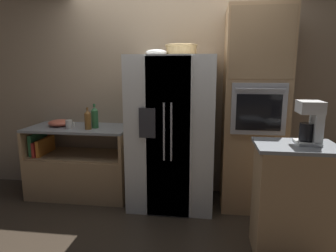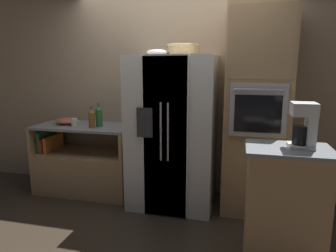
{
  "view_description": "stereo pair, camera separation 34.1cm",
  "coord_description": "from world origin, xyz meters",
  "px_view_note": "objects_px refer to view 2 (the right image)",
  "views": [
    {
      "loc": [
        0.49,
        -3.39,
        1.62
      ],
      "look_at": [
        0.04,
        -0.07,
        0.96
      ],
      "focal_mm": 32.0,
      "sensor_mm": 36.0,
      "label": 1
    },
    {
      "loc": [
        0.83,
        -3.32,
        1.62
      ],
      "look_at": [
        0.04,
        -0.07,
        0.96
      ],
      "focal_mm": 32.0,
      "sensor_mm": 36.0,
      "label": 2
    }
  ],
  "objects_px": {
    "mug": "(74,123)",
    "refrigerator": "(173,132)",
    "mixing_bowl": "(67,121)",
    "wall_oven": "(256,112)",
    "wicker_basket": "(183,49)",
    "bottle_tall": "(92,118)",
    "bottle_short": "(99,116)",
    "coffee_maker": "(306,123)",
    "fruit_bowl": "(158,52)"
  },
  "relations": [
    {
      "from": "bottle_tall",
      "to": "mug",
      "type": "bearing_deg",
      "value": 178.41
    },
    {
      "from": "wall_oven",
      "to": "wicker_basket",
      "type": "height_order",
      "value": "wall_oven"
    },
    {
      "from": "fruit_bowl",
      "to": "mug",
      "type": "relative_size",
      "value": 2.07
    },
    {
      "from": "mixing_bowl",
      "to": "coffee_maker",
      "type": "bearing_deg",
      "value": -19.54
    },
    {
      "from": "wicker_basket",
      "to": "refrigerator",
      "type": "bearing_deg",
      "value": -128.35
    },
    {
      "from": "fruit_bowl",
      "to": "mug",
      "type": "bearing_deg",
      "value": -178.13
    },
    {
      "from": "fruit_bowl",
      "to": "bottle_tall",
      "type": "height_order",
      "value": "fruit_bowl"
    },
    {
      "from": "fruit_bowl",
      "to": "coffee_maker",
      "type": "height_order",
      "value": "fruit_bowl"
    },
    {
      "from": "mug",
      "to": "wicker_basket",
      "type": "bearing_deg",
      "value": 6.62
    },
    {
      "from": "refrigerator",
      "to": "fruit_bowl",
      "type": "xyz_separation_m",
      "value": [
        -0.18,
        -0.01,
        0.91
      ]
    },
    {
      "from": "wall_oven",
      "to": "coffee_maker",
      "type": "bearing_deg",
      "value": -70.73
    },
    {
      "from": "wall_oven",
      "to": "bottle_short",
      "type": "bearing_deg",
      "value": -179.15
    },
    {
      "from": "refrigerator",
      "to": "mug",
      "type": "relative_size",
      "value": 15.07
    },
    {
      "from": "coffee_maker",
      "to": "wall_oven",
      "type": "bearing_deg",
      "value": 109.27
    },
    {
      "from": "mug",
      "to": "mixing_bowl",
      "type": "xyz_separation_m",
      "value": [
        -0.2,
        0.14,
        -0.01
      ]
    },
    {
      "from": "wall_oven",
      "to": "bottle_short",
      "type": "height_order",
      "value": "wall_oven"
    },
    {
      "from": "wall_oven",
      "to": "fruit_bowl",
      "type": "distance_m",
      "value": 1.28
    },
    {
      "from": "bottle_short",
      "to": "mug",
      "type": "xyz_separation_m",
      "value": [
        -0.29,
        -0.09,
        -0.08
      ]
    },
    {
      "from": "wall_oven",
      "to": "bottle_tall",
      "type": "height_order",
      "value": "wall_oven"
    },
    {
      "from": "bottle_short",
      "to": "fruit_bowl",
      "type": "bearing_deg",
      "value": -4.09
    },
    {
      "from": "mug",
      "to": "coffee_maker",
      "type": "distance_m",
      "value": 2.65
    },
    {
      "from": "mug",
      "to": "refrigerator",
      "type": "bearing_deg",
      "value": 2.15
    },
    {
      "from": "mixing_bowl",
      "to": "wall_oven",
      "type": "bearing_deg",
      "value": -0.52
    },
    {
      "from": "refrigerator",
      "to": "wicker_basket",
      "type": "relative_size",
      "value": 4.73
    },
    {
      "from": "bottle_short",
      "to": "bottle_tall",
      "type": "bearing_deg",
      "value": -116.79
    },
    {
      "from": "bottle_tall",
      "to": "fruit_bowl",
      "type": "bearing_deg",
      "value": 2.88
    },
    {
      "from": "wicker_basket",
      "to": "wall_oven",
      "type": "bearing_deg",
      "value": -2.49
    },
    {
      "from": "bottle_tall",
      "to": "mixing_bowl",
      "type": "relative_size",
      "value": 0.97
    },
    {
      "from": "wicker_basket",
      "to": "coffee_maker",
      "type": "distance_m",
      "value": 1.64
    },
    {
      "from": "fruit_bowl",
      "to": "refrigerator",
      "type": "bearing_deg",
      "value": 3.82
    },
    {
      "from": "wicker_basket",
      "to": "bottle_short",
      "type": "xyz_separation_m",
      "value": [
        -1.05,
        -0.06,
        -0.8
      ]
    },
    {
      "from": "refrigerator",
      "to": "fruit_bowl",
      "type": "bearing_deg",
      "value": -176.18
    },
    {
      "from": "refrigerator",
      "to": "fruit_bowl",
      "type": "height_order",
      "value": "fruit_bowl"
    },
    {
      "from": "wicker_basket",
      "to": "fruit_bowl",
      "type": "distance_m",
      "value": 0.29
    },
    {
      "from": "mug",
      "to": "coffee_maker",
      "type": "height_order",
      "value": "coffee_maker"
    },
    {
      "from": "mixing_bowl",
      "to": "wicker_basket",
      "type": "bearing_deg",
      "value": 0.56
    },
    {
      "from": "bottle_tall",
      "to": "coffee_maker",
      "type": "xyz_separation_m",
      "value": [
        2.26,
        -0.81,
        0.19
      ]
    },
    {
      "from": "wall_oven",
      "to": "mug",
      "type": "height_order",
      "value": "wall_oven"
    },
    {
      "from": "wall_oven",
      "to": "mug",
      "type": "distance_m",
      "value": 2.19
    },
    {
      "from": "mug",
      "to": "mixing_bowl",
      "type": "height_order",
      "value": "mug"
    },
    {
      "from": "bottle_tall",
      "to": "coffee_maker",
      "type": "distance_m",
      "value": 2.41
    },
    {
      "from": "refrigerator",
      "to": "bottle_short",
      "type": "xyz_separation_m",
      "value": [
        -0.96,
        0.04,
        0.15
      ]
    },
    {
      "from": "wicker_basket",
      "to": "bottle_tall",
      "type": "distance_m",
      "value": 1.37
    },
    {
      "from": "wall_oven",
      "to": "refrigerator",
      "type": "bearing_deg",
      "value": -175.54
    },
    {
      "from": "refrigerator",
      "to": "fruit_bowl",
      "type": "relative_size",
      "value": 7.26
    },
    {
      "from": "wall_oven",
      "to": "mixing_bowl",
      "type": "relative_size",
      "value": 8.24
    },
    {
      "from": "bottle_tall",
      "to": "bottle_short",
      "type": "xyz_separation_m",
      "value": [
        0.05,
        0.1,
        0.01
      ]
    },
    {
      "from": "mug",
      "to": "mixing_bowl",
      "type": "relative_size",
      "value": 0.42
    },
    {
      "from": "refrigerator",
      "to": "wall_oven",
      "type": "xyz_separation_m",
      "value": [
        0.92,
        0.07,
        0.26
      ]
    },
    {
      "from": "bottle_short",
      "to": "coffee_maker",
      "type": "distance_m",
      "value": 2.4
    }
  ]
}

